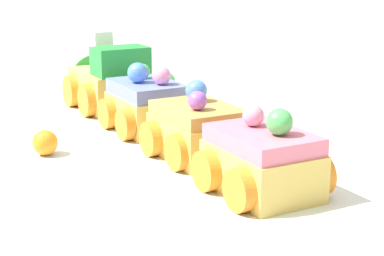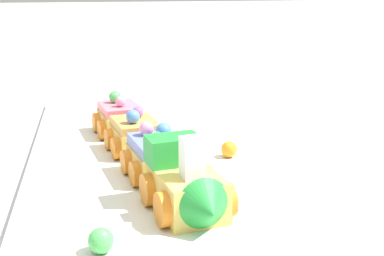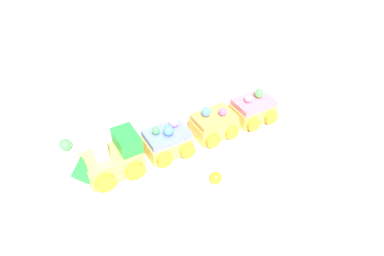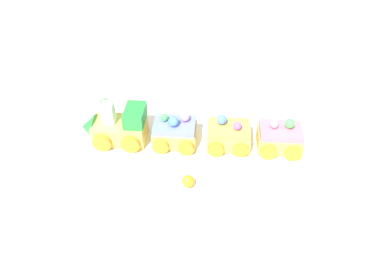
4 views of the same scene
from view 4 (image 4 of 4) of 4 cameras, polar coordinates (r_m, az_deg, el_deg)
ground_plane at (r=0.71m, az=-0.47°, el=-3.66°), size 10.00×10.00×0.00m
display_board at (r=0.71m, az=-0.48°, el=-3.30°), size 0.83×0.33×0.01m
cake_train_locomotive at (r=0.72m, az=-11.48°, el=0.08°), size 0.13×0.09×0.08m
cake_car_blueberry at (r=0.70m, az=-2.63°, el=-0.62°), size 0.09×0.08×0.07m
cake_car_caramel at (r=0.70m, az=5.56°, el=-1.13°), size 0.09×0.08×0.06m
cake_car_strawberry at (r=0.71m, az=13.21°, el=-1.45°), size 0.09×0.08×0.06m
gumball_orange at (r=0.63m, az=-0.58°, el=-8.12°), size 0.02×0.02×0.02m
gumball_green at (r=0.82m, az=-13.11°, el=3.72°), size 0.02×0.02×0.02m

